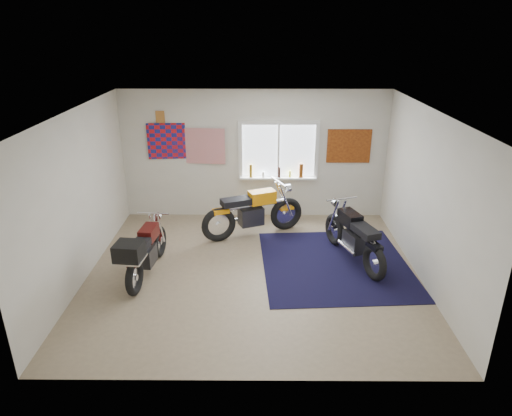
{
  "coord_description": "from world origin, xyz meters",
  "views": [
    {
      "loc": [
        0.09,
        -6.71,
        3.91
      ],
      "look_at": [
        0.05,
        0.4,
        1.02
      ],
      "focal_mm": 32.0,
      "sensor_mm": 36.0,
      "label": 1
    }
  ],
  "objects_px": {
    "black_chrome_bike": "(354,238)",
    "maroon_tourer": "(144,252)",
    "yellow_triumph": "(253,213)",
    "navy_rug": "(335,264)"
  },
  "relations": [
    {
      "from": "yellow_triumph",
      "to": "maroon_tourer",
      "type": "height_order",
      "value": "yellow_triumph"
    },
    {
      "from": "navy_rug",
      "to": "black_chrome_bike",
      "type": "relative_size",
      "value": 1.37
    },
    {
      "from": "navy_rug",
      "to": "yellow_triumph",
      "type": "distance_m",
      "value": 1.93
    },
    {
      "from": "black_chrome_bike",
      "to": "maroon_tourer",
      "type": "distance_m",
      "value": 3.57
    },
    {
      "from": "black_chrome_bike",
      "to": "maroon_tourer",
      "type": "relative_size",
      "value": 1.04
    },
    {
      "from": "maroon_tourer",
      "to": "yellow_triumph",
      "type": "bearing_deg",
      "value": -40.48
    },
    {
      "from": "navy_rug",
      "to": "black_chrome_bike",
      "type": "height_order",
      "value": "black_chrome_bike"
    },
    {
      "from": "yellow_triumph",
      "to": "navy_rug",
      "type": "bearing_deg",
      "value": -62.24
    },
    {
      "from": "navy_rug",
      "to": "yellow_triumph",
      "type": "bearing_deg",
      "value": 140.64
    },
    {
      "from": "yellow_triumph",
      "to": "maroon_tourer",
      "type": "xyz_separation_m",
      "value": [
        -1.75,
        -1.66,
        0.01
      ]
    }
  ]
}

